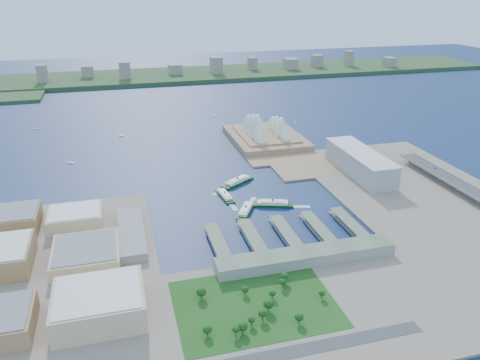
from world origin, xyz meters
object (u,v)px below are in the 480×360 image
object	(u,v)px
ferry_a	(225,194)
ferry_c	(246,209)
car_c	(435,168)
ferry_d	(272,202)
opera_house	(266,125)
toaster_building	(360,163)
ferry_b	(238,180)

from	to	relation	value
ferry_a	ferry_c	distance (m)	55.29
car_c	ferry_d	bearing A→B (deg)	6.20
opera_house	car_c	world-z (taller)	opera_house
toaster_building	car_c	xyz separation A→B (m)	(109.00, -39.91, -5.06)
opera_house	car_c	size ratio (longest dim) A/B	44.30
ferry_b	car_c	xyz separation A→B (m)	(304.08, -56.51, 9.95)
ferry_d	ferry_c	bearing A→B (deg)	120.53
ferry_a	car_c	distance (m)	334.81
ferry_a	car_c	bearing A→B (deg)	-8.91
ferry_d	ferry_a	bearing A→B (deg)	70.27
ferry_d	car_c	xyz separation A→B (m)	(277.85, 30.21, 10.18)
toaster_building	car_c	size ratio (longest dim) A/B	38.14
toaster_building	ferry_d	bearing A→B (deg)	-157.45
ferry_a	ferry_d	distance (m)	71.69
opera_house	ferry_b	size ratio (longest dim) A/B	3.10
opera_house	toaster_building	bearing A→B (deg)	-65.77
ferry_a	toaster_building	bearing A→B (deg)	0.06
ferry_a	ferry_c	xyz separation A→B (m)	(16.02, -52.92, 0.29)
car_c	toaster_building	bearing A→B (deg)	-20.11
toaster_building	ferry_b	bearing A→B (deg)	175.14
ferry_c	car_c	xyz separation A→B (m)	(318.33, 39.01, 10.45)
ferry_c	ferry_d	bearing A→B (deg)	-137.54
opera_house	toaster_building	size ratio (longest dim) A/B	1.16
ferry_c	ferry_d	xyz separation A→B (m)	(40.47, 8.80, 0.26)
ferry_b	ferry_a	bearing A→B (deg)	-68.76
ferry_a	ferry_b	size ratio (longest dim) A/B	0.86
ferry_c	car_c	bearing A→B (deg)	-142.82
opera_house	ferry_b	distance (m)	213.02
ferry_b	car_c	bearing A→B (deg)	46.11
ferry_a	ferry_d	size ratio (longest dim) A/B	0.90
ferry_b	ferry_d	size ratio (longest dim) A/B	1.05
ferry_a	ferry_b	world-z (taller)	ferry_b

